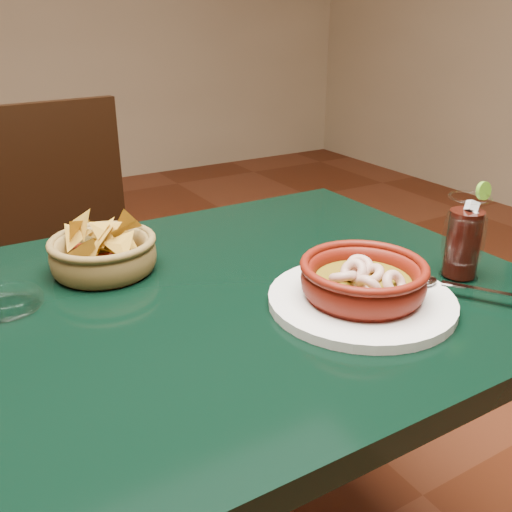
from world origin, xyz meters
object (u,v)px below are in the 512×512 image
dining_table (177,358)px  dining_chair (76,271)px  chip_basket (103,253)px  cola_drink (464,238)px  shrimp_plate (363,285)px

dining_table → dining_chair: (0.01, 0.71, -0.12)m
chip_basket → cola_drink: size_ratio=1.32×
cola_drink → shrimp_plate: bearing=178.8°
dining_table → cola_drink: size_ratio=7.27×
dining_chair → chip_basket: bearing=-96.4°
shrimp_plate → dining_chair: bearing=105.9°
dining_table → shrimp_plate: bearing=-30.9°
dining_chair → shrimp_plate: dining_chair is taller
dining_chair → cola_drink: dining_chair is taller
shrimp_plate → cola_drink: size_ratio=2.15×
dining_chair → shrimp_plate: size_ratio=2.71×
dining_table → dining_chair: size_ratio=1.25×
cola_drink → dining_chair: bearing=118.0°
dining_chair → chip_basket: 0.59m
dining_table → shrimp_plate: size_ratio=3.38×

